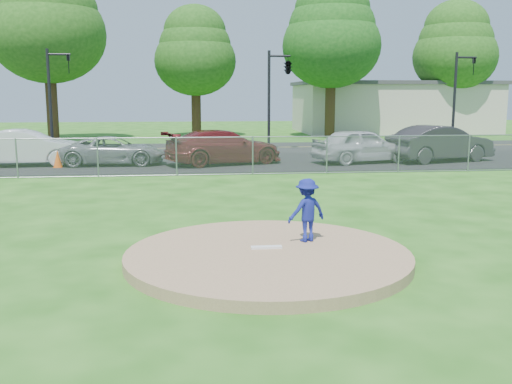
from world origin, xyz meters
TOP-DOWN VIEW (x-y plane):
  - ground at (0.00, 10.00)m, footprint 120.00×120.00m
  - pitchers_mound at (0.00, 0.00)m, footprint 5.40×5.40m
  - pitching_rubber at (0.00, 0.20)m, footprint 0.60×0.15m
  - chain_link_fence at (0.00, 12.00)m, footprint 40.00×0.06m
  - parking_lot at (0.00, 16.50)m, footprint 50.00×8.00m
  - street at (0.00, 24.00)m, footprint 60.00×7.00m
  - commercial_building at (16.00, 38.00)m, footprint 16.40×9.40m
  - tree_left at (-11.00, 31.00)m, footprint 7.84×7.84m
  - tree_center at (-1.00, 34.00)m, footprint 6.16×6.16m
  - tree_right at (9.00, 32.00)m, footprint 7.28×7.28m
  - tree_far_right at (20.00, 35.00)m, footprint 6.72×6.72m
  - traffic_signal_left at (-8.76, 22.00)m, footprint 1.28×0.20m
  - traffic_signal_center at (3.97, 22.00)m, footprint 1.42×2.48m
  - traffic_signal_right at (14.24, 22.00)m, footprint 1.28×0.20m
  - pitcher at (0.88, 0.66)m, footprint 0.94×0.74m
  - traffic_cone at (-7.22, 15.18)m, footprint 0.39×0.39m
  - parked_car_white at (-8.72, 16.00)m, footprint 5.01×2.08m
  - parked_car_gray at (-4.91, 15.94)m, footprint 4.61×2.15m
  - parked_car_darkred at (0.06, 15.64)m, footprint 5.82×3.82m
  - parked_car_pearl at (6.50, 15.48)m, footprint 5.00×2.92m
  - parked_car_charcoal at (10.37, 15.59)m, footprint 5.47×3.20m

SIDE VIEW (x-z plane):
  - ground at x=0.00m, z-range 0.00..0.00m
  - street at x=0.00m, z-range 0.00..0.01m
  - parking_lot at x=0.00m, z-range 0.00..0.01m
  - pitchers_mound at x=0.00m, z-range 0.00..0.20m
  - pitching_rubber at x=0.00m, z-range 0.20..0.24m
  - traffic_cone at x=-7.22m, z-range 0.01..0.77m
  - parked_car_gray at x=-4.91m, z-range 0.01..1.29m
  - chain_link_fence at x=0.00m, z-range 0.00..1.50m
  - parked_car_darkred at x=0.06m, z-range 0.01..1.58m
  - parked_car_pearl at x=6.50m, z-range 0.01..1.61m
  - parked_car_white at x=-8.72m, z-range 0.01..1.62m
  - pitcher at x=0.88m, z-range 0.20..1.48m
  - parked_car_charcoal at x=10.37m, z-range 0.01..1.71m
  - commercial_building at x=16.00m, z-range 0.01..4.31m
  - traffic_signal_left at x=-8.76m, z-range 0.56..6.16m
  - traffic_signal_right at x=14.24m, z-range 0.56..6.16m
  - traffic_signal_center at x=3.97m, z-range 1.81..7.41m
  - tree_center at x=-1.00m, z-range 1.55..11.39m
  - tree_far_right at x=20.00m, z-range 1.69..12.43m
  - tree_right at x=9.00m, z-range 1.83..13.47m
  - tree_left at x=-11.00m, z-range 1.98..14.51m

